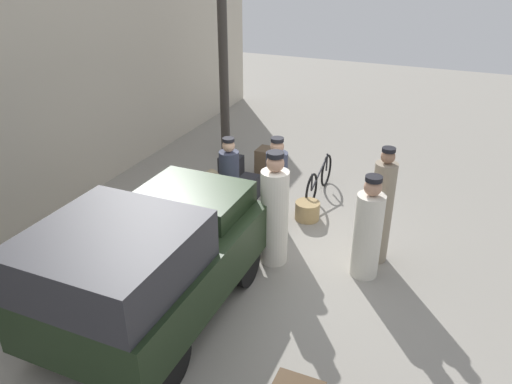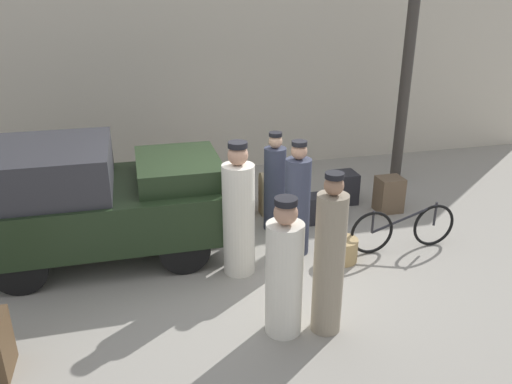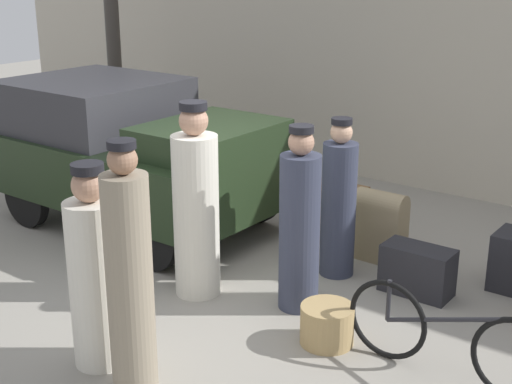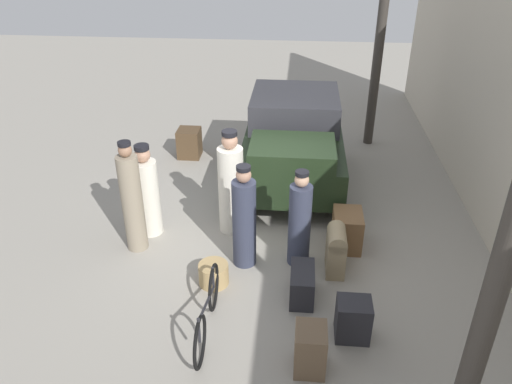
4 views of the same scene
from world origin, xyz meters
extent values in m
plane|color=gray|center=(0.00, 0.00, 0.00)|extent=(30.00, 30.00, 0.00)
cube|color=beige|center=(0.00, 4.08, 2.25)|extent=(16.00, 0.15, 4.50)
cylinder|color=#38332D|center=(3.71, 2.50, 1.86)|extent=(0.21, 0.21, 3.72)
cylinder|color=black|center=(-0.86, 1.60, 0.34)|extent=(0.68, 0.12, 0.68)
cylinder|color=black|center=(-0.86, -0.13, 0.34)|extent=(0.68, 0.12, 0.68)
cylinder|color=black|center=(-2.92, 1.60, 0.34)|extent=(0.68, 0.12, 0.68)
cylinder|color=black|center=(-2.92, -0.13, 0.34)|extent=(0.68, 0.12, 0.68)
cube|color=black|center=(-1.89, 0.74, 0.71)|extent=(3.31, 1.89, 0.69)
cube|color=#2D2D33|center=(-2.63, 0.74, 1.35)|extent=(1.82, 1.74, 0.60)
cube|color=black|center=(-0.81, 0.74, 1.21)|extent=(1.16, 1.47, 0.31)
torus|color=black|center=(2.81, -0.24, 0.33)|extent=(0.66, 0.04, 0.66)
torus|color=black|center=(1.81, -0.24, 0.33)|extent=(0.66, 0.04, 0.66)
cylinder|color=#232328|center=(2.31, -0.24, 0.49)|extent=(1.01, 0.04, 0.36)
cylinder|color=#232328|center=(1.81, -0.24, 0.50)|extent=(0.04, 0.04, 0.34)
cylinder|color=#232328|center=(2.81, -0.24, 0.52)|extent=(0.04, 0.04, 0.37)
cylinder|color=tan|center=(1.32, -0.33, 0.17)|extent=(0.44, 0.44, 0.33)
cylinder|color=gray|center=(0.53, -1.72, 0.82)|extent=(0.33, 0.33, 1.64)
sphere|color=#936B51|center=(0.53, -1.72, 1.74)|extent=(0.21, 0.21, 0.21)
cylinder|color=black|center=(0.53, -1.72, 1.85)|extent=(0.20, 0.20, 0.06)
cylinder|color=silver|center=(0.05, -1.63, 0.66)|extent=(0.41, 0.41, 1.32)
sphere|color=tan|center=(0.05, -1.63, 1.45)|extent=(0.25, 0.25, 0.25)
cylinder|color=black|center=(0.05, -1.63, 1.58)|extent=(0.24, 0.24, 0.07)
cylinder|color=silver|center=(-0.15, -0.25, 0.76)|extent=(0.42, 0.42, 1.53)
sphere|color=tan|center=(-0.15, -0.25, 1.66)|extent=(0.26, 0.26, 0.26)
cylinder|color=black|center=(-0.15, -0.25, 1.79)|extent=(0.25, 0.25, 0.07)
cylinder|color=#33384C|center=(0.68, 0.91, 0.67)|extent=(0.34, 0.34, 1.35)
sphere|color=tan|center=(0.68, 0.91, 1.45)|extent=(0.21, 0.21, 0.21)
cylinder|color=black|center=(0.68, 0.91, 1.56)|extent=(0.20, 0.20, 0.06)
cylinder|color=#33384C|center=(0.77, 0.07, 0.71)|extent=(0.36, 0.36, 1.43)
sphere|color=tan|center=(0.77, 0.07, 1.54)|extent=(0.22, 0.22, 0.22)
cylinder|color=black|center=(0.77, 0.07, 1.65)|extent=(0.21, 0.21, 0.06)
cube|color=#232328|center=(2.21, 1.62, 0.28)|extent=(0.38, 0.44, 0.56)
cube|color=#232328|center=(1.51, 0.97, 0.23)|extent=(0.66, 0.34, 0.46)
cube|color=brown|center=(0.19, 1.68, 0.31)|extent=(0.62, 0.46, 0.62)
cube|color=#9E8966|center=(0.86, 1.47, 0.31)|extent=(0.52, 0.28, 0.61)
cylinder|color=#9E8966|center=(0.86, 1.47, 0.61)|extent=(0.52, 0.28, 0.28)
cube|color=brown|center=(2.79, 1.08, 0.31)|extent=(0.43, 0.37, 0.61)
camera|label=1|loc=(-6.29, -2.59, 4.46)|focal=35.00mm
camera|label=2|loc=(-1.38, -6.06, 3.57)|focal=35.00mm
camera|label=3|loc=(3.97, -4.83, 3.01)|focal=50.00mm
camera|label=4|loc=(7.05, 0.82, 4.80)|focal=35.00mm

